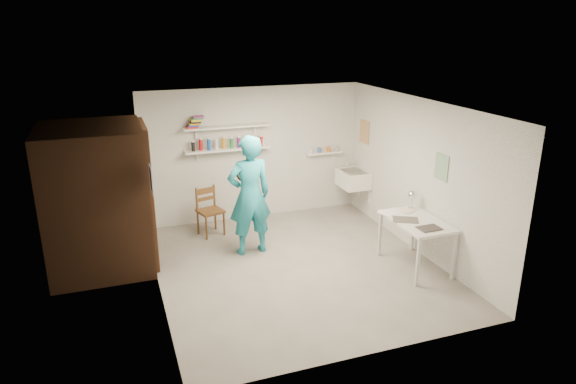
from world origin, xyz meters
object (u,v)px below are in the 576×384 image
object	(u,v)px
wall_clock	(246,172)
work_table	(415,244)
wooden_chair	(210,211)
desk_lamp	(412,195)
belfast_sink	(353,179)
man	(250,196)

from	to	relation	value
wall_clock	work_table	size ratio (longest dim) A/B	0.30
wooden_chair	desk_lamp	distance (m)	3.34
wall_clock	work_table	distance (m)	2.77
belfast_sink	desk_lamp	world-z (taller)	desk_lamp
work_table	desk_lamp	bearing A→B (deg)	67.58
man	wall_clock	xyz separation A→B (m)	(0.02, 0.22, 0.31)
man	desk_lamp	size ratio (longest dim) A/B	13.49
wall_clock	work_table	world-z (taller)	wall_clock
wooden_chair	desk_lamp	xyz separation A→B (m)	(2.78, -1.78, 0.54)
belfast_sink	wooden_chair	size ratio (longest dim) A/B	0.71
belfast_sink	man	size ratio (longest dim) A/B	0.32
wall_clock	desk_lamp	distance (m)	2.57
belfast_sink	work_table	world-z (taller)	belfast_sink
man	wooden_chair	distance (m)	1.14
man	wooden_chair	bearing A→B (deg)	-68.64
wall_clock	desk_lamp	world-z (taller)	wall_clock
belfast_sink	wall_clock	world-z (taller)	wall_clock
wooden_chair	wall_clock	bearing A→B (deg)	-72.00
man	desk_lamp	world-z (taller)	man
man	wall_clock	distance (m)	0.38
belfast_sink	wall_clock	bearing A→B (deg)	-161.67
belfast_sink	wooden_chair	world-z (taller)	belfast_sink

